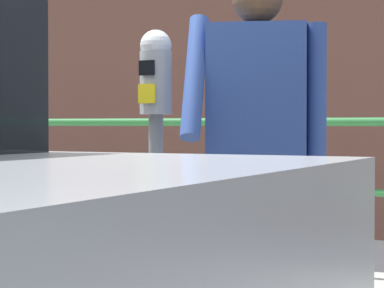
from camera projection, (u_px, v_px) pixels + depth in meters
parking_meter at (156, 126)px, 3.83m from camera, size 0.15×0.16×1.52m
pedestrian_at_meter at (257, 135)px, 3.74m from camera, size 0.63×0.56×1.77m
background_railing at (257, 160)px, 5.93m from camera, size 24.06×0.06×1.12m
backdrop_wall at (365, 105)px, 8.79m from camera, size 32.00×0.50×2.87m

